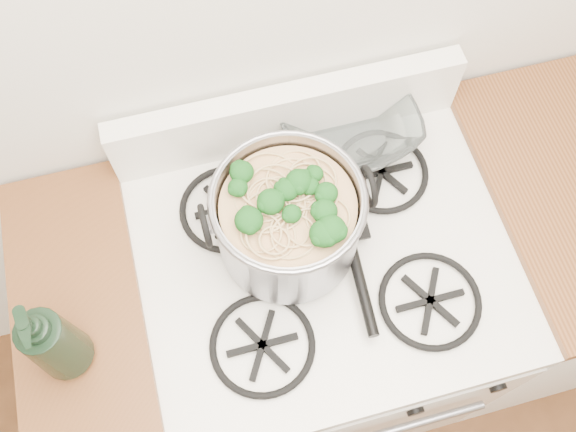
{
  "coord_description": "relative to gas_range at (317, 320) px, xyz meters",
  "views": [
    {
      "loc": [
        -0.2,
        0.82,
        2.12
      ],
      "look_at": [
        -0.07,
        1.31,
        1.03
      ],
      "focal_mm": 40.0,
      "sensor_mm": 36.0,
      "label": 1
    }
  ],
  "objects": [
    {
      "name": "gas_range",
      "position": [
        0.0,
        0.0,
        0.0
      ],
      "size": [
        0.76,
        0.66,
        0.92
      ],
      "color": "white",
      "rests_on": "ground"
    },
    {
      "name": "counter_left",
      "position": [
        -0.51,
        0.0,
        0.02
      ],
      "size": [
        0.25,
        0.65,
        0.92
      ],
      "color": "silver",
      "rests_on": "ground"
    },
    {
      "name": "stock_pot",
      "position": [
        -0.07,
        0.05,
        0.58
      ],
      "size": [
        0.32,
        0.29,
        0.2
      ],
      "color": "gray",
      "rests_on": "gas_range"
    },
    {
      "name": "spatula",
      "position": [
        0.06,
        0.06,
        0.5
      ],
      "size": [
        0.31,
        0.33,
        0.02
      ],
      "primitive_type": null,
      "rotation": [
        0.0,
        0.0,
        -0.07
      ],
      "color": "black",
      "rests_on": "gas_range"
    },
    {
      "name": "glass_bowl",
      "position": [
        0.12,
        0.27,
        0.5
      ],
      "size": [
        0.13,
        0.13,
        0.03
      ],
      "primitive_type": "imported",
      "rotation": [
        0.0,
        0.0,
        0.18
      ],
      "color": "white",
      "rests_on": "gas_range"
    },
    {
      "name": "bottle",
      "position": [
        -0.52,
        -0.08,
        0.61
      ],
      "size": [
        0.11,
        0.11,
        0.25
      ],
      "primitive_type": "imported",
      "rotation": [
        0.0,
        0.0,
        0.15
      ],
      "color": "black",
      "rests_on": "counter_left"
    }
  ]
}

